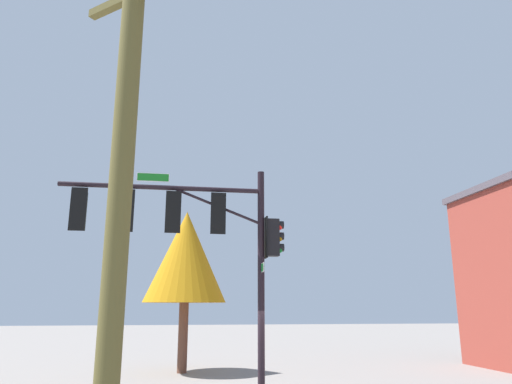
% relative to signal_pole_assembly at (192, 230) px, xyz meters
% --- Properties ---
extents(signal_pole_assembly, '(6.51, 0.94, 6.61)m').
position_rel_signal_pole_assembly_xyz_m(signal_pole_assembly, '(0.00, 0.00, 0.00)').
color(signal_pole_assembly, black).
rests_on(signal_pole_assembly, ground_plane).
extents(utility_pole, '(1.46, 1.25, 7.56)m').
position_rel_signal_pole_assembly_xyz_m(utility_pole, '(1.04, 7.53, -0.89)').
color(utility_pole, brown).
rests_on(utility_pole, ground_plane).
extents(tree_near, '(3.49, 3.49, 6.67)m').
position_rel_signal_pole_assembly_xyz_m(tree_near, '(0.15, -6.88, -0.08)').
color(tree_near, brown).
rests_on(tree_near, ground_plane).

